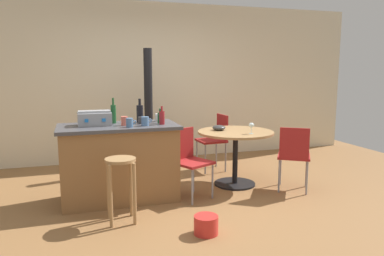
% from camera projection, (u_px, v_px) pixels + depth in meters
% --- Properties ---
extents(ground_plane, '(8.80, 8.80, 0.00)m').
position_uv_depth(ground_plane, '(179.00, 200.00, 4.47)').
color(ground_plane, olive).
extents(back_wall, '(8.00, 0.10, 2.70)m').
position_uv_depth(back_wall, '(143.00, 82.00, 6.41)').
color(back_wall, beige).
rests_on(back_wall, ground_plane).
extents(kitchen_island, '(1.40, 0.71, 0.92)m').
position_uv_depth(kitchen_island, '(119.00, 162.00, 4.44)').
color(kitchen_island, olive).
rests_on(kitchen_island, ground_plane).
extents(wooden_stool, '(0.31, 0.31, 0.67)m').
position_uv_depth(wooden_stool, '(121.00, 177.00, 3.78)').
color(wooden_stool, '#A37A4C').
rests_on(wooden_stool, ground_plane).
extents(dining_table, '(1.02, 1.02, 0.74)m').
position_uv_depth(dining_table, '(235.00, 144.00, 5.00)').
color(dining_table, black).
rests_on(dining_table, ground_plane).
extents(folding_chair_near, '(0.55, 0.55, 0.85)m').
position_uv_depth(folding_chair_near, '(294.00, 154.00, 4.74)').
color(folding_chair_near, maroon).
rests_on(folding_chair_near, ground_plane).
extents(folding_chair_far, '(0.43, 0.43, 0.87)m').
position_uv_depth(folding_chair_far, '(215.00, 137.00, 5.77)').
color(folding_chair_far, maroon).
rests_on(folding_chair_far, ground_plane).
extents(folding_chair_left, '(0.53, 0.53, 0.85)m').
position_uv_depth(folding_chair_left, '(189.00, 158.00, 4.52)').
color(folding_chair_left, maroon).
rests_on(folding_chair_left, ground_plane).
extents(wood_stove, '(0.44, 0.45, 1.89)m').
position_uv_depth(wood_stove, '(149.00, 140.00, 5.83)').
color(wood_stove, black).
rests_on(wood_stove, ground_plane).
extents(toolbox, '(0.38, 0.27, 0.17)m').
position_uv_depth(toolbox, '(95.00, 118.00, 4.34)').
color(toolbox, gray).
rests_on(toolbox, kitchen_island).
extents(bottle_0, '(0.06, 0.06, 0.18)m').
position_uv_depth(bottle_0, '(160.00, 118.00, 4.50)').
color(bottle_0, '#194C23').
rests_on(bottle_0, kitchen_island).
extents(bottle_1, '(0.08, 0.08, 0.29)m').
position_uv_depth(bottle_1, '(140.00, 113.00, 4.59)').
color(bottle_1, black).
rests_on(bottle_1, kitchen_island).
extents(bottle_2, '(0.06, 0.06, 0.22)m').
position_uv_depth(bottle_2, '(162.00, 117.00, 4.41)').
color(bottle_2, maroon).
rests_on(bottle_2, kitchen_island).
extents(bottle_3, '(0.06, 0.06, 0.31)m').
position_uv_depth(bottle_3, '(113.00, 113.00, 4.50)').
color(bottle_3, '#194C23').
rests_on(bottle_3, kitchen_island).
extents(cup_0, '(0.11, 0.08, 0.11)m').
position_uv_depth(cup_0, '(124.00, 121.00, 4.33)').
color(cup_0, '#DB6651').
rests_on(cup_0, kitchen_island).
extents(cup_1, '(0.13, 0.09, 0.11)m').
position_uv_depth(cup_1, '(145.00, 121.00, 4.30)').
color(cup_1, '#4C7099').
rests_on(cup_1, kitchen_island).
extents(cup_2, '(0.12, 0.08, 0.10)m').
position_uv_depth(cup_2, '(158.00, 118.00, 4.67)').
color(cup_2, white).
rests_on(cup_2, kitchen_island).
extents(cup_3, '(0.12, 0.09, 0.08)m').
position_uv_depth(cup_3, '(142.00, 120.00, 4.47)').
color(cup_3, '#383838').
rests_on(cup_3, kitchen_island).
extents(cup_4, '(0.12, 0.08, 0.10)m').
position_uv_depth(cup_4, '(130.00, 123.00, 4.20)').
color(cup_4, '#4C7099').
rests_on(cup_4, kitchen_island).
extents(wine_glass, '(0.07, 0.07, 0.14)m').
position_uv_depth(wine_glass, '(251.00, 126.00, 4.75)').
color(wine_glass, silver).
rests_on(wine_glass, dining_table).
extents(serving_bowl, '(0.18, 0.18, 0.07)m').
position_uv_depth(serving_bowl, '(219.00, 128.00, 5.05)').
color(serving_bowl, '#383838').
rests_on(serving_bowl, dining_table).
extents(plastic_bucket, '(0.24, 0.24, 0.18)m').
position_uv_depth(plastic_bucket, '(206.00, 225.00, 3.54)').
color(plastic_bucket, red).
rests_on(plastic_bucket, ground_plane).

